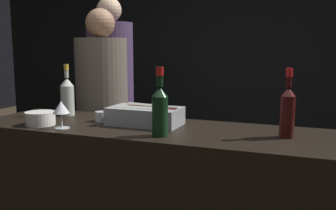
{
  "coord_description": "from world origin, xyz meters",
  "views": [
    {
      "loc": [
        0.7,
        -1.49,
        1.38
      ],
      "look_at": [
        0.0,
        0.32,
        1.09
      ],
      "focal_mm": 40.0,
      "sensor_mm": 36.0,
      "label": 1
    }
  ],
  "objects_px": {
    "person_in_hoodie": "(111,92)",
    "person_blond_tee": "(102,111)",
    "ice_bin_with_bottles": "(146,115)",
    "red_wine_bottle_tall": "(288,109)",
    "bowl_white": "(40,118)",
    "red_wine_bottle_burgundy": "(160,108)",
    "wine_glass": "(61,108)",
    "rose_wine_bottle": "(67,95)",
    "candle_votive": "(102,116)"
  },
  "relations": [
    {
      "from": "red_wine_bottle_tall",
      "to": "person_blond_tee",
      "type": "relative_size",
      "value": 0.2
    },
    {
      "from": "ice_bin_with_bottles",
      "to": "person_blond_tee",
      "type": "relative_size",
      "value": 0.24
    },
    {
      "from": "red_wine_bottle_burgundy",
      "to": "person_blond_tee",
      "type": "relative_size",
      "value": 0.2
    },
    {
      "from": "bowl_white",
      "to": "rose_wine_bottle",
      "type": "height_order",
      "value": "rose_wine_bottle"
    },
    {
      "from": "red_wine_bottle_tall",
      "to": "person_in_hoodie",
      "type": "distance_m",
      "value": 1.85
    },
    {
      "from": "rose_wine_bottle",
      "to": "ice_bin_with_bottles",
      "type": "bearing_deg",
      "value": -8.83
    },
    {
      "from": "bowl_white",
      "to": "person_in_hoodie",
      "type": "distance_m",
      "value": 1.25
    },
    {
      "from": "person_in_hoodie",
      "to": "wine_glass",
      "type": "bearing_deg",
      "value": 172.67
    },
    {
      "from": "person_in_hoodie",
      "to": "person_blond_tee",
      "type": "xyz_separation_m",
      "value": [
        0.19,
        -0.47,
        -0.08
      ]
    },
    {
      "from": "candle_votive",
      "to": "rose_wine_bottle",
      "type": "relative_size",
      "value": 0.24
    },
    {
      "from": "bowl_white",
      "to": "wine_glass",
      "type": "xyz_separation_m",
      "value": [
        0.17,
        -0.03,
        0.07
      ]
    },
    {
      "from": "rose_wine_bottle",
      "to": "bowl_white",
      "type": "bearing_deg",
      "value": -82.44
    },
    {
      "from": "bowl_white",
      "to": "red_wine_bottle_tall",
      "type": "xyz_separation_m",
      "value": [
        1.28,
        0.18,
        0.09
      ]
    },
    {
      "from": "ice_bin_with_bottles",
      "to": "wine_glass",
      "type": "bearing_deg",
      "value": -146.43
    },
    {
      "from": "bowl_white",
      "to": "red_wine_bottle_burgundy",
      "type": "height_order",
      "value": "red_wine_bottle_burgundy"
    },
    {
      "from": "ice_bin_with_bottles",
      "to": "rose_wine_bottle",
      "type": "relative_size",
      "value": 1.23
    },
    {
      "from": "ice_bin_with_bottles",
      "to": "candle_votive",
      "type": "distance_m",
      "value": 0.28
    },
    {
      "from": "bowl_white",
      "to": "wine_glass",
      "type": "height_order",
      "value": "wine_glass"
    },
    {
      "from": "ice_bin_with_bottles",
      "to": "candle_votive",
      "type": "bearing_deg",
      "value": -179.63
    },
    {
      "from": "ice_bin_with_bottles",
      "to": "bowl_white",
      "type": "bearing_deg",
      "value": -158.37
    },
    {
      "from": "ice_bin_with_bottles",
      "to": "red_wine_bottle_burgundy",
      "type": "relative_size",
      "value": 1.19
    },
    {
      "from": "red_wine_bottle_burgundy",
      "to": "person_in_hoodie",
      "type": "relative_size",
      "value": 0.18
    },
    {
      "from": "bowl_white",
      "to": "ice_bin_with_bottles",
      "type": "bearing_deg",
      "value": 21.63
    },
    {
      "from": "candle_votive",
      "to": "red_wine_bottle_tall",
      "type": "relative_size",
      "value": 0.23
    },
    {
      "from": "wine_glass",
      "to": "bowl_white",
      "type": "bearing_deg",
      "value": 168.75
    },
    {
      "from": "ice_bin_with_bottles",
      "to": "red_wine_bottle_tall",
      "type": "bearing_deg",
      "value": -2.4
    },
    {
      "from": "bowl_white",
      "to": "person_blond_tee",
      "type": "relative_size",
      "value": 0.1
    },
    {
      "from": "rose_wine_bottle",
      "to": "red_wine_bottle_tall",
      "type": "distance_m",
      "value": 1.32
    },
    {
      "from": "ice_bin_with_bottles",
      "to": "wine_glass",
      "type": "xyz_separation_m",
      "value": [
        -0.37,
        -0.25,
        0.05
      ]
    },
    {
      "from": "bowl_white",
      "to": "person_blond_tee",
      "type": "xyz_separation_m",
      "value": [
        -0.06,
        0.75,
        -0.08
      ]
    },
    {
      "from": "bowl_white",
      "to": "rose_wine_bottle",
      "type": "distance_m",
      "value": 0.32
    },
    {
      "from": "red_wine_bottle_tall",
      "to": "ice_bin_with_bottles",
      "type": "bearing_deg",
      "value": 177.6
    },
    {
      "from": "wine_glass",
      "to": "person_blond_tee",
      "type": "distance_m",
      "value": 0.83
    },
    {
      "from": "ice_bin_with_bottles",
      "to": "person_in_hoodie",
      "type": "distance_m",
      "value": 1.28
    },
    {
      "from": "ice_bin_with_bottles",
      "to": "rose_wine_bottle",
      "type": "height_order",
      "value": "rose_wine_bottle"
    },
    {
      "from": "red_wine_bottle_tall",
      "to": "candle_votive",
      "type": "bearing_deg",
      "value": 178.36
    },
    {
      "from": "ice_bin_with_bottles",
      "to": "bowl_white",
      "type": "distance_m",
      "value": 0.58
    },
    {
      "from": "wine_glass",
      "to": "candle_votive",
      "type": "distance_m",
      "value": 0.27
    },
    {
      "from": "red_wine_bottle_tall",
      "to": "red_wine_bottle_burgundy",
      "type": "bearing_deg",
      "value": -161.53
    },
    {
      "from": "person_blond_tee",
      "to": "candle_votive",
      "type": "bearing_deg",
      "value": -118.11
    },
    {
      "from": "bowl_white",
      "to": "person_in_hoodie",
      "type": "relative_size",
      "value": 0.09
    },
    {
      "from": "ice_bin_with_bottles",
      "to": "red_wine_bottle_burgundy",
      "type": "height_order",
      "value": "red_wine_bottle_burgundy"
    },
    {
      "from": "red_wine_bottle_burgundy",
      "to": "red_wine_bottle_tall",
      "type": "relative_size",
      "value": 1.01
    },
    {
      "from": "ice_bin_with_bottles",
      "to": "candle_votive",
      "type": "height_order",
      "value": "ice_bin_with_bottles"
    },
    {
      "from": "wine_glass",
      "to": "rose_wine_bottle",
      "type": "distance_m",
      "value": 0.39
    },
    {
      "from": "person_in_hoodie",
      "to": "ice_bin_with_bottles",
      "type": "bearing_deg",
      "value": -167.72
    },
    {
      "from": "candle_votive",
      "to": "person_blond_tee",
      "type": "height_order",
      "value": "person_blond_tee"
    },
    {
      "from": "bowl_white",
      "to": "person_in_hoodie",
      "type": "height_order",
      "value": "person_in_hoodie"
    },
    {
      "from": "candle_votive",
      "to": "person_blond_tee",
      "type": "relative_size",
      "value": 0.05
    },
    {
      "from": "candle_votive",
      "to": "person_in_hoodie",
      "type": "height_order",
      "value": "person_in_hoodie"
    }
  ]
}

